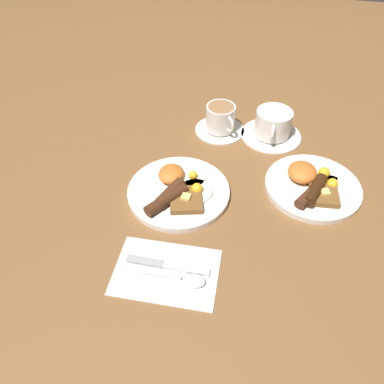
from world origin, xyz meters
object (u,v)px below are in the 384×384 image
breakfast_plate_near (178,191)px  teacup_near (220,120)px  spoon (185,279)px  knife (163,264)px  teacup_far (273,126)px  breakfast_plate_far (313,185)px

breakfast_plate_near → teacup_near: bearing=168.2°
breakfast_plate_near → spoon: bearing=16.2°
knife → spoon: size_ratio=1.05×
teacup_far → breakfast_plate_far: bearing=29.0°
teacup_near → knife: (0.48, -0.04, -0.03)m
knife → spoon: (0.02, 0.05, 0.00)m
knife → teacup_far: bearing=68.9°
breakfast_plate_near → knife: 0.21m
spoon → knife: bearing=155.1°
breakfast_plate_near → teacup_near: 0.28m
breakfast_plate_far → teacup_near: size_ratio=1.63×
teacup_near → teacup_far: (-0.00, 0.15, -0.00)m
breakfast_plate_far → teacup_near: bearing=-127.2°
breakfast_plate_far → teacup_near: teacup_near is taller
breakfast_plate_near → teacup_far: 0.35m
breakfast_plate_near → knife: (0.21, 0.02, -0.01)m
breakfast_plate_near → breakfast_plate_far: size_ratio=1.06×
breakfast_plate_far → breakfast_plate_near: bearing=-75.2°
breakfast_plate_far → knife: breakfast_plate_far is taller
knife → spoon: bearing=-25.5°
breakfast_plate_near → spoon: 0.24m
teacup_near → spoon: teacup_near is taller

